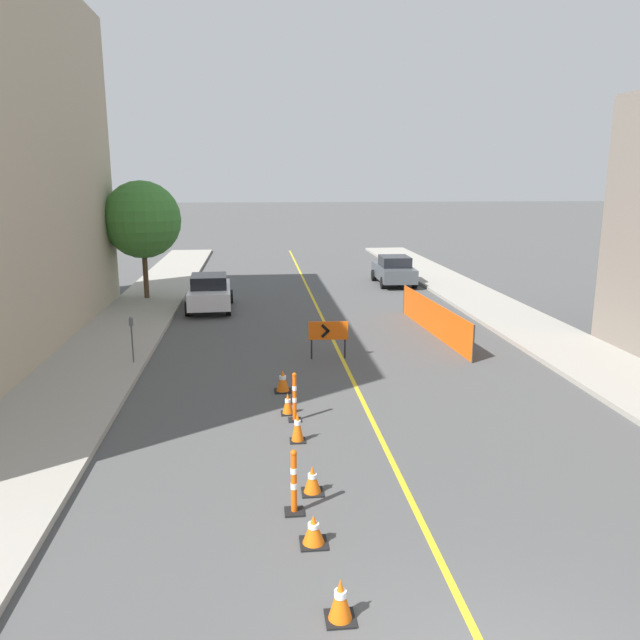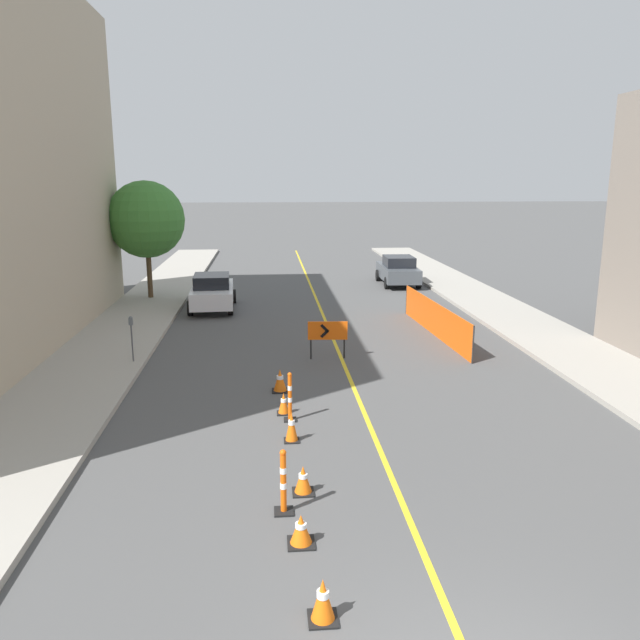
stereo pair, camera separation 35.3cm
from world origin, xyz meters
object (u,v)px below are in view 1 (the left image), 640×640
delineator_post_front (294,486)px  traffic_cone_nearest (340,600)px  traffic_cone_fifth (288,404)px  traffic_cone_second (314,530)px  traffic_cone_fourth (297,427)px  parked_car_curb_near (210,292)px  parked_car_curb_mid (394,270)px  traffic_cone_third (312,480)px  parking_meter_near_curb (132,331)px  street_tree_left_near (142,220)px  delineator_post_rear (295,400)px  arrow_barricade_primary (328,332)px  traffic_cone_farthest (283,381)px

delineator_post_front → traffic_cone_nearest: bearing=-81.0°
traffic_cone_fifth → traffic_cone_second: bearing=-88.9°
traffic_cone_nearest → traffic_cone_fourth: size_ratio=0.87×
parked_car_curb_near → parked_car_curb_mid: size_ratio=1.01×
traffic_cone_third → traffic_cone_fifth: traffic_cone_fifth is taller
traffic_cone_nearest → traffic_cone_fifth: (-0.30, 7.50, -0.03)m
traffic_cone_fifth → parking_meter_near_curb: size_ratio=0.38×
parked_car_curb_mid → street_tree_left_near: street_tree_left_near is taller
traffic_cone_fourth → parking_meter_near_curb: 7.77m
traffic_cone_second → delineator_post_rear: delineator_post_rear is taller
traffic_cone_fourth → parked_car_curb_mid: (6.70, 20.50, 0.45)m
delineator_post_front → parked_car_curb_mid: (6.96, 23.53, 0.29)m
traffic_cone_fifth → street_tree_left_near: bearing=111.1°
traffic_cone_fifth → traffic_cone_fourth: bearing=-85.6°
traffic_cone_nearest → delineator_post_front: delineator_post_front is taller
delineator_post_rear → arrow_barricade_primary: 5.42m
traffic_cone_nearest → traffic_cone_farthest: (-0.36, 9.19, 0.01)m
traffic_cone_nearest → delineator_post_front: (-0.44, 2.78, 0.21)m
traffic_cone_third → parking_meter_near_curb: size_ratio=0.37×
traffic_cone_nearest → parking_meter_near_curb: 12.94m
traffic_cone_fourth → delineator_post_rear: delineator_post_rear is taller
traffic_cone_third → delineator_post_front: delineator_post_front is taller
traffic_cone_second → parking_meter_near_curb: bearing=114.7°
traffic_cone_fifth → traffic_cone_farthest: 1.69m
traffic_cone_fifth → delineator_post_front: size_ratio=0.46×
traffic_cone_fourth → traffic_cone_farthest: (-0.18, 3.37, -0.04)m
arrow_barricade_primary → street_tree_left_near: 13.34m
parked_car_curb_near → traffic_cone_second: bearing=-83.9°
parked_car_curb_mid → arrow_barricade_primary: bearing=-109.0°
delineator_post_front → traffic_cone_second: bearing=-75.9°
traffic_cone_nearest → traffic_cone_second: bearing=96.1°
traffic_cone_fifth → street_tree_left_near: 16.87m
traffic_cone_nearest → delineator_post_rear: delineator_post_rear is taller
traffic_cone_third → parking_meter_near_curb: bearing=119.5°
traffic_cone_fifth → parking_meter_near_curb: bearing=135.7°
delineator_post_front → delineator_post_rear: bearing=86.3°
traffic_cone_fourth → arrow_barricade_primary: (1.43, 6.44, 0.54)m
traffic_cone_farthest → parking_meter_near_curb: 5.36m
traffic_cone_fourth → delineator_post_front: 3.05m
traffic_cone_third → traffic_cone_fifth: bearing=93.5°
traffic_cone_fourth → street_tree_left_near: size_ratio=0.13×
traffic_cone_farthest → delineator_post_rear: (0.19, -2.14, 0.22)m
traffic_cone_fifth → delineator_post_rear: 0.54m
traffic_cone_nearest → traffic_cone_fifth: 7.51m
delineator_post_front → arrow_barricade_primary: (1.70, 9.48, 0.38)m
delineator_post_rear → parked_car_curb_mid: 20.40m
delineator_post_front → parking_meter_near_curb: bearing=115.8°
traffic_cone_fifth → parked_car_curb_mid: size_ratio=0.13×
arrow_barricade_primary → parked_car_curb_mid: (5.26, 14.06, -0.09)m
traffic_cone_fifth → traffic_cone_nearest: bearing=-87.7°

